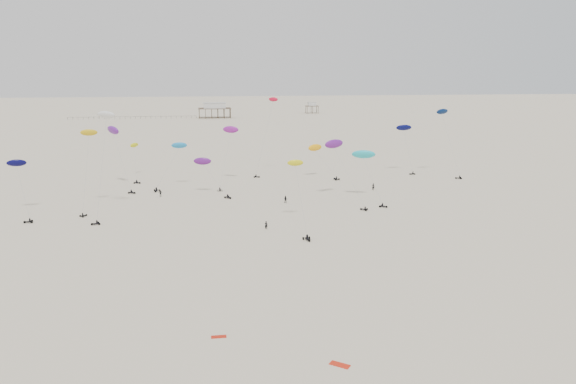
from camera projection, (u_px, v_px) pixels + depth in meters
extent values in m
plane|color=beige|center=(247.00, 149.00, 221.78)|extent=(900.00, 900.00, 0.00)
cube|color=brown|center=(215.00, 108.00, 364.05)|extent=(21.00, 13.00, 0.30)
cube|color=silver|center=(215.00, 106.00, 363.67)|extent=(14.00, 8.40, 3.20)
cube|color=#B2B2AD|center=(214.00, 103.00, 363.30)|extent=(15.00, 9.00, 0.30)
cube|color=brown|center=(312.00, 106.00, 403.12)|extent=(9.00, 7.00, 0.30)
cube|color=silver|center=(312.00, 104.00, 402.83)|extent=(5.60, 4.20, 2.40)
cube|color=#B2B2AD|center=(312.00, 102.00, 402.55)|extent=(6.00, 4.50, 0.30)
cube|color=black|center=(133.00, 117.00, 357.73)|extent=(80.00, 0.10, 0.10)
cylinder|color=gray|center=(168.00, 168.00, 147.27)|extent=(0.03, 0.03, 12.86)
ellipsoid|color=#1B84CD|center=(179.00, 145.00, 149.39)|extent=(4.18, 1.80, 2.09)
cylinder|color=gray|center=(23.00, 192.00, 118.93)|extent=(0.03, 0.03, 14.48)
ellipsoid|color=#06053F|center=(17.00, 163.00, 122.22)|extent=(4.32, 2.40, 2.05)
cylinder|color=gray|center=(301.00, 199.00, 109.13)|extent=(0.03, 0.03, 17.67)
ellipsoid|color=yellow|center=(295.00, 163.00, 114.54)|extent=(3.33, 1.38, 1.65)
cylinder|color=gray|center=(215.00, 180.00, 139.26)|extent=(0.03, 0.03, 11.08)
ellipsoid|color=#5F167E|center=(202.00, 161.00, 140.95)|extent=(4.68, 2.35, 2.18)
cylinder|color=gray|center=(86.00, 174.00, 122.77)|extent=(0.03, 0.03, 18.03)
ellipsoid|color=gold|center=(89.00, 132.00, 125.05)|extent=(3.86, 1.90, 1.87)
cylinder|color=gray|center=(122.00, 162.00, 145.88)|extent=(0.03, 0.03, 17.67)
ellipsoid|color=#641B95|center=(113.00, 130.00, 148.75)|extent=(5.06, 5.83, 2.78)
cylinder|color=gray|center=(136.00, 163.00, 160.41)|extent=(0.03, 0.03, 14.87)
ellipsoid|color=#D1D411|center=(134.00, 145.00, 165.37)|extent=(2.82, 3.02, 1.50)
cylinder|color=gray|center=(325.00, 164.00, 161.53)|extent=(0.03, 0.03, 10.16)
ellipsoid|color=#FFAB0D|center=(315.00, 148.00, 162.56)|extent=(4.91, 3.35, 2.26)
cylinder|color=gray|center=(450.00, 145.00, 163.80)|extent=(0.03, 0.03, 19.34)
ellipsoid|color=#051A48|center=(442.00, 112.00, 165.54)|extent=(4.69, 3.33, 2.13)
cylinder|color=gray|center=(408.00, 151.00, 169.23)|extent=(0.03, 0.03, 13.05)
ellipsoid|color=#050845|center=(404.00, 128.00, 169.66)|extent=(4.88, 2.36, 2.38)
cylinder|color=gray|center=(265.00, 138.00, 165.29)|extent=(0.03, 0.03, 22.80)
ellipsoid|color=red|center=(273.00, 99.00, 166.47)|extent=(3.08, 2.42, 1.45)
cylinder|color=gray|center=(101.00, 169.00, 117.05)|extent=(0.03, 0.03, 22.58)
ellipsoid|color=silver|center=(106.00, 115.00, 119.88)|extent=(4.78, 3.80, 2.19)
cylinder|color=gray|center=(373.00, 181.00, 132.29)|extent=(0.03, 0.03, 13.80)
ellipsoid|color=#1BB9CD|center=(364.00, 154.00, 135.86)|extent=(6.23, 4.11, 2.82)
cylinder|color=gray|center=(225.00, 160.00, 150.49)|extent=(0.03, 0.03, 18.22)
ellipsoid|color=#8D1A94|center=(231.00, 129.00, 154.95)|extent=(4.73, 3.03, 2.16)
cylinder|color=gray|center=(349.00, 176.00, 130.98)|extent=(0.03, 0.03, 18.71)
ellipsoid|color=#69198B|center=(334.00, 144.00, 136.04)|extent=(5.67, 3.94, 2.63)
imported|color=black|center=(266.00, 229.00, 111.24)|extent=(0.82, 0.70, 1.91)
imported|color=black|center=(286.00, 203.00, 132.96)|extent=(1.10, 0.83, 1.99)
imported|color=black|center=(161.00, 197.00, 139.53)|extent=(1.29, 0.85, 2.02)
imported|color=black|center=(373.00, 190.00, 147.25)|extent=(0.91, 0.82, 2.07)
cube|color=red|center=(340.00, 365.00, 60.05)|extent=(2.29, 2.05, 0.08)
cube|color=#B61B0B|center=(219.00, 337.00, 66.36)|extent=(1.81, 0.71, 0.07)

